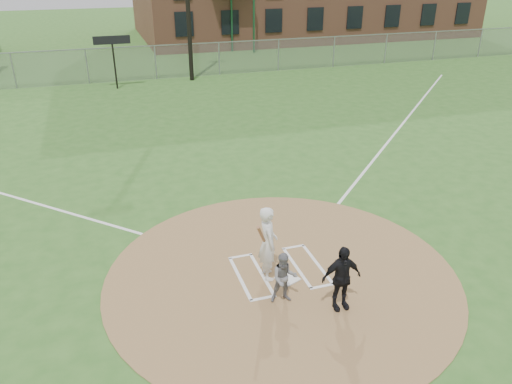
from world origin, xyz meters
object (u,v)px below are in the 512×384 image
object	(u,v)px
home_plate	(288,279)
umpire	(341,278)
catcher	(284,278)
batter_at_plate	(268,243)

from	to	relation	value
home_plate	umpire	xyz separation A→B (m)	(0.70, -1.30, 0.74)
catcher	umpire	distance (m)	1.22
home_plate	batter_at_plate	world-z (taller)	batter_at_plate
catcher	umpire	xyz separation A→B (m)	(1.07, -0.58, 0.16)
batter_at_plate	umpire	bearing A→B (deg)	-54.70
umpire	catcher	bearing A→B (deg)	152.86
batter_at_plate	catcher	bearing A→B (deg)	-87.76
catcher	umpire	bearing A→B (deg)	-18.11
home_plate	umpire	size ratio (longest dim) A/B	0.30
home_plate	catcher	distance (m)	1.00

